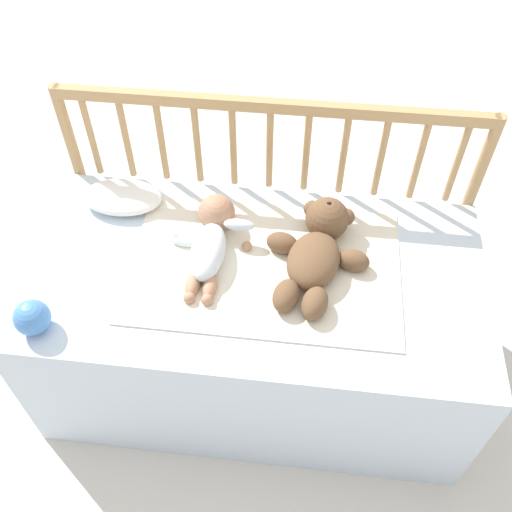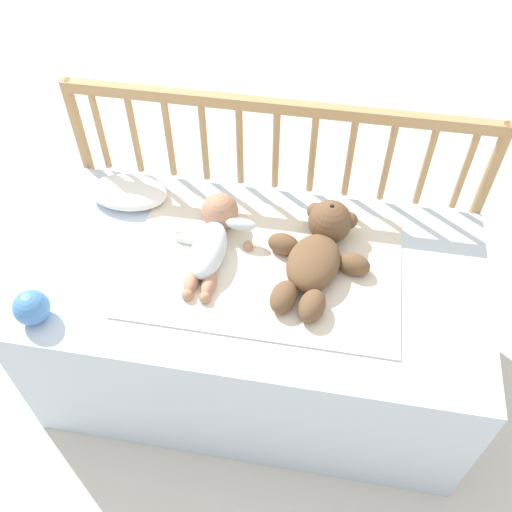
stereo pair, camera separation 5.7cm
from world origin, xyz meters
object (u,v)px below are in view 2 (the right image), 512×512
(baby, at_px, (213,237))
(small_pillow, at_px, (128,192))
(teddy_bear, at_px, (318,251))
(toy_ball, at_px, (31,307))

(baby, height_order, small_pillow, baby)
(teddy_bear, bearing_deg, baby, 178.73)
(toy_ball, distance_m, small_pillow, 0.50)
(teddy_bear, xyz_separation_m, toy_ball, (-0.73, -0.33, -0.00))
(toy_ball, height_order, small_pillow, toy_ball)
(baby, distance_m, toy_ball, 0.54)
(baby, xyz_separation_m, toy_ball, (-0.42, -0.33, 0.00))
(teddy_bear, bearing_deg, small_pillow, 165.13)
(teddy_bear, height_order, toy_ball, teddy_bear)
(baby, height_order, toy_ball, baby)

